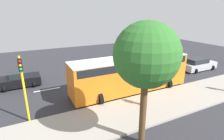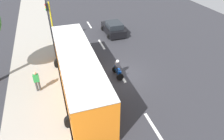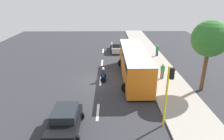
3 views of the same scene
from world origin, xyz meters
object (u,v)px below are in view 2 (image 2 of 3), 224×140
object	(u,v)px
car_black	(114,28)
motorcycle	(118,70)
city_bus	(78,69)
pedestrian_by_tree	(37,81)
traffic_light_corner	(50,18)

from	to	relation	value
car_black	motorcycle	xyz separation A→B (m)	(2.41, 8.30, -0.07)
city_bus	pedestrian_by_tree	distance (m)	3.17
motorcycle	car_black	bearing A→B (deg)	-106.19
motorcycle	pedestrian_by_tree	distance (m)	6.38
city_bus	traffic_light_corner	xyz separation A→B (m)	(1.18, -8.67, 1.08)
car_black	city_bus	distance (m)	10.81
motorcycle	pedestrian_by_tree	world-z (taller)	pedestrian_by_tree
city_bus	motorcycle	size ratio (longest dim) A/B	7.19
car_black	pedestrian_by_tree	world-z (taller)	pedestrian_by_tree
car_black	city_bus	xyz separation A→B (m)	(5.77, 9.07, 1.14)
city_bus	motorcycle	world-z (taller)	city_bus
traffic_light_corner	pedestrian_by_tree	bearing A→B (deg)	77.25
city_bus	motorcycle	distance (m)	3.65
car_black	city_bus	world-z (taller)	city_bus
pedestrian_by_tree	traffic_light_corner	xyz separation A→B (m)	(-1.82, -8.03, 1.87)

